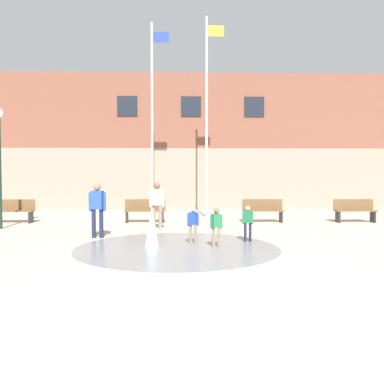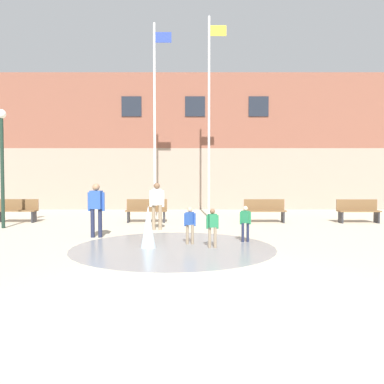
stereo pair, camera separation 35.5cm
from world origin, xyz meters
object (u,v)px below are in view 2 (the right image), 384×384
object	(u,v)px
child_running	(246,221)
flagpole_left	(156,115)
park_bench_far_left	(18,210)
adult_watching	(158,202)
flagpole_right	(210,112)
child_in_fountain	(213,225)
adult_in_red	(97,206)
lamp_post_left_lane	(3,151)
park_bench_near_trashcan	(265,210)
park_bench_far_right	(359,211)
child_with_pink_shirt	(191,222)
park_bench_center	(147,210)

from	to	relation	value
child_running	flagpole_left	world-z (taller)	flagpole_left
park_bench_far_left	adult_watching	xyz separation A→B (m)	(5.74, -2.15, 0.45)
flagpole_left	flagpole_right	xyz separation A→B (m)	(2.39, 0.00, 0.15)
child_running	adult_watching	size ratio (longest dim) A/B	0.62
child_running	child_in_fountain	bearing A→B (deg)	-102.95
park_bench_far_left	adult_in_red	xyz separation A→B (m)	(4.12, -3.79, 0.45)
lamp_post_left_lane	adult_watching	bearing A→B (deg)	-4.36
park_bench_far_left	park_bench_near_trashcan	xyz separation A→B (m)	(9.79, -0.08, 0.00)
adult_watching	park_bench_far_right	bearing A→B (deg)	-50.71
park_bench_near_trashcan	child_with_pink_shirt	xyz separation A→B (m)	(-2.92, -4.86, 0.10)
park_bench_far_left	adult_watching	distance (m)	6.15
child_with_pink_shirt	flagpole_left	xyz separation A→B (m)	(-1.56, 6.72, 3.92)
park_bench_far_left	flagpole_right	world-z (taller)	flagpole_right
park_bench_far_left	park_bench_near_trashcan	world-z (taller)	same
park_bench_near_trashcan	lamp_post_left_lane	world-z (taller)	lamp_post_left_lane
park_bench_far_left	park_bench_far_right	distance (m)	13.42
park_bench_far_right	adult_in_red	distance (m)	9.99
child_running	adult_in_red	distance (m)	4.35
park_bench_near_trashcan	child_with_pink_shirt	bearing A→B (deg)	-120.96
park_bench_center	adult_in_red	xyz separation A→B (m)	(-1.02, -3.77, 0.45)
adult_in_red	flagpole_left	size ratio (longest dim) A/B	0.19
park_bench_far_right	flagpole_left	xyz separation A→B (m)	(-8.11, 1.96, 4.02)
child_with_pink_shirt	adult_watching	world-z (taller)	adult_watching
park_bench_center	child_running	world-z (taller)	child_running
park_bench_far_left	child_running	size ratio (longest dim) A/B	1.62
park_bench_far_left	park_bench_center	bearing A→B (deg)	-0.22
park_bench_center	park_bench_far_right	bearing A→B (deg)	-1.08
child_with_pink_shirt	adult_in_red	distance (m)	3.01
adult_watching	flagpole_left	xyz separation A→B (m)	(-0.43, 3.93, 3.57)
child_in_fountain	flagpole_right	bearing A→B (deg)	64.68
child_running	lamp_post_left_lane	size ratio (longest dim) A/B	0.24
flagpole_right	park_bench_far_right	bearing A→B (deg)	-18.92
adult_in_red	lamp_post_left_lane	size ratio (longest dim) A/B	0.39
adult_watching	park_bench_center	bearing A→B (deg)	40.87
adult_in_red	flagpole_left	distance (m)	6.73
park_bench_center	adult_watching	distance (m)	2.26
park_bench_center	park_bench_near_trashcan	xyz separation A→B (m)	(4.66, -0.06, 0.00)
park_bench_near_trashcan	child_with_pink_shirt	size ratio (longest dim) A/B	1.62
adult_in_red	lamp_post_left_lane	bearing A→B (deg)	163.09
flagpole_left	child_with_pink_shirt	bearing A→B (deg)	-76.92
child_with_pink_shirt	child_in_fountain	xyz separation A→B (m)	(0.57, -0.52, 0.00)
park_bench_center	flagpole_right	xyz separation A→B (m)	(2.57, 1.80, 4.17)
park_bench_near_trashcan	child_running	size ratio (longest dim) A/B	1.62
flagpole_right	child_running	bearing A→B (deg)	-83.82
park_bench_far_right	flagpole_right	size ratio (longest dim) A/B	0.18
park_bench_far_right	child_running	size ratio (longest dim) A/B	1.62
child_with_pink_shirt	child_running	bearing A→B (deg)	-34.39
park_bench_far_right	child_running	distance (m)	6.68
park_bench_far_right	adult_watching	distance (m)	7.94
park_bench_far_left	adult_in_red	distance (m)	5.61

